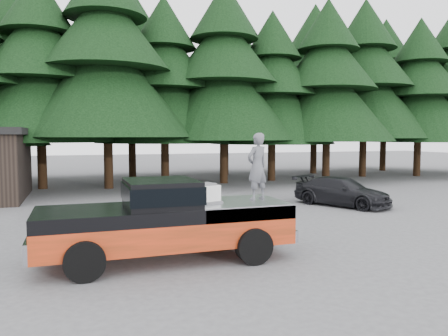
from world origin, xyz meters
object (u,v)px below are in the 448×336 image
object	(u,v)px
air_compressor	(205,195)
man_on_bed	(257,166)
parked_car	(342,191)
pickup_truck	(166,232)

from	to	relation	value
air_compressor	man_on_bed	xyz separation A→B (m)	(1.41, 0.12, 0.64)
parked_car	man_on_bed	bearing A→B (deg)	-165.98
air_compressor	man_on_bed	bearing A→B (deg)	-14.64
pickup_truck	parked_car	xyz separation A→B (m)	(8.64, 5.60, -0.06)
air_compressor	parked_car	xyz separation A→B (m)	(7.71, 5.70, -0.94)
man_on_bed	parked_car	distance (m)	8.56
man_on_bed	air_compressor	bearing A→B (deg)	-16.01
pickup_truck	air_compressor	size ratio (longest dim) A/B	9.94
pickup_truck	man_on_bed	distance (m)	2.79
parked_car	air_compressor	bearing A→B (deg)	-171.06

